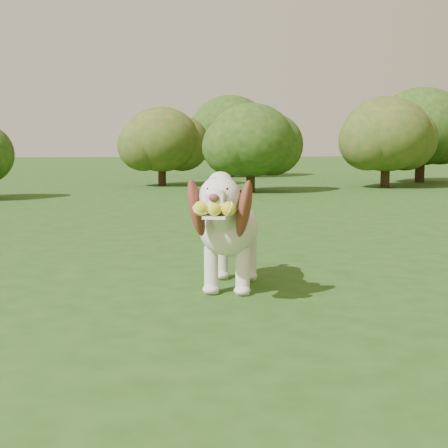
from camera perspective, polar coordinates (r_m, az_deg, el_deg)
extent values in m
plane|color=#204212|center=(3.55, 7.53, -6.53)|extent=(80.00, 80.00, 0.00)
ellipsoid|color=silver|center=(3.71, 0.72, -0.49)|extent=(0.46, 0.66, 0.32)
ellipsoid|color=silver|center=(3.49, 0.22, -0.40)|extent=(0.38, 0.38, 0.31)
ellipsoid|color=silver|center=(3.92, 1.14, -0.22)|extent=(0.35, 0.35, 0.28)
cylinder|color=silver|center=(3.36, -0.07, 0.70)|extent=(0.22, 0.28, 0.24)
sphere|color=silver|center=(3.23, -0.38, 2.53)|extent=(0.27, 0.27, 0.22)
sphere|color=silver|center=(3.25, -0.33, 3.59)|extent=(0.17, 0.17, 0.14)
cube|color=silver|center=(3.11, -0.73, 2.26)|extent=(0.12, 0.15, 0.06)
ellipsoid|color=#592D28|center=(3.05, -0.93, 2.41)|extent=(0.06, 0.05, 0.04)
cube|color=silver|center=(3.11, -0.76, 0.67)|extent=(0.15, 0.16, 0.01)
ellipsoid|color=brown|center=(3.27, -2.54, 1.47)|extent=(0.17, 0.20, 0.33)
ellipsoid|color=brown|center=(3.23, 1.86, 1.40)|extent=(0.15, 0.23, 0.33)
cylinder|color=silver|center=(4.04, 1.37, 0.52)|extent=(0.09, 0.16, 0.12)
cylinder|color=silver|center=(3.56, -1.18, -4.22)|extent=(0.10, 0.10, 0.27)
cylinder|color=silver|center=(3.53, 1.71, -4.30)|extent=(0.10, 0.10, 0.27)
cylinder|color=silver|center=(3.94, -0.21, -3.08)|extent=(0.10, 0.10, 0.27)
cylinder|color=silver|center=(3.92, 2.40, -3.15)|extent=(0.10, 0.10, 0.27)
sphere|color=gold|center=(3.08, -2.16, 1.43)|extent=(0.09, 0.09, 0.07)
sphere|color=gold|center=(3.07, -0.87, 1.41)|extent=(0.09, 0.09, 0.07)
sphere|color=gold|center=(3.06, 0.42, 1.39)|extent=(0.09, 0.09, 0.07)
cylinder|color=#382314|center=(12.87, -5.69, 4.64)|extent=(0.16, 0.16, 0.52)
ellipsoid|color=#183B12|center=(12.86, -5.72, 7.71)|extent=(1.55, 1.55, 1.32)
cylinder|color=#382314|center=(11.08, 2.44, 4.21)|extent=(0.16, 0.16, 0.50)
ellipsoid|color=#183B12|center=(11.06, 2.46, 7.70)|extent=(1.51, 1.51, 1.29)
cylinder|color=#382314|center=(16.47, 0.56, 5.53)|extent=(0.21, 0.21, 0.68)
ellipsoid|color=#183B12|center=(16.47, 0.56, 8.70)|extent=(2.05, 2.05, 1.74)
cylinder|color=#382314|center=(12.68, 14.52, 4.52)|extent=(0.18, 0.18, 0.57)
ellipsoid|color=#183B12|center=(12.67, 14.63, 7.96)|extent=(1.71, 1.71, 1.45)
cylinder|color=#382314|center=(14.72, 17.48, 4.98)|extent=(0.21, 0.21, 0.68)
ellipsoid|color=#183B12|center=(14.71, 17.61, 8.49)|extent=(2.03, 2.03, 1.72)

